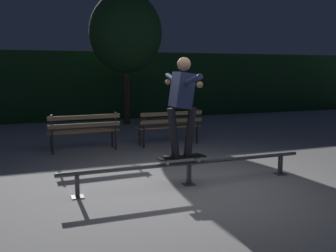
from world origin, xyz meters
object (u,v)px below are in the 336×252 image
at_px(skateboard, 182,158).
at_px(tree_behind_benches, 126,33).
at_px(grind_rail, 189,167).
at_px(skateboarder, 182,99).
at_px(park_bench_leftmost, 84,128).
at_px(park_bench_left_center, 170,124).

height_order(skateboard, tree_behind_benches, tree_behind_benches).
relative_size(grind_rail, skateboard, 5.30).
bearing_deg(grind_rail, skateboarder, -179.99).
bearing_deg(park_bench_leftmost, skateboarder, -70.46).
distance_m(park_bench_left_center, tree_behind_benches, 4.71).
xyz_separation_m(skateboard, skateboarder, (0.00, -0.00, 0.94)).
bearing_deg(skateboard, park_bench_leftmost, 109.50).
distance_m(skateboarder, park_bench_left_center, 3.38).
height_order(skateboard, park_bench_leftmost, park_bench_leftmost).
height_order(skateboarder, park_bench_leftmost, skateboarder).
distance_m(skateboard, tree_behind_benches, 7.60).
distance_m(grind_rail, tree_behind_benches, 7.65).
bearing_deg(tree_behind_benches, grind_rail, -96.05).
relative_size(grind_rail, park_bench_leftmost, 2.56).
relative_size(grind_rail, park_bench_left_center, 2.56).
bearing_deg(park_bench_left_center, skateboard, -107.22).
xyz_separation_m(skateboard, park_bench_left_center, (0.97, 3.12, 0.08)).
bearing_deg(park_bench_left_center, grind_rail, -105.05).
relative_size(skateboard, tree_behind_benches, 0.18).
relative_size(park_bench_leftmost, park_bench_left_center, 1.00).
relative_size(skateboarder, park_bench_left_center, 0.96).
distance_m(skateboarder, park_bench_leftmost, 3.42).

